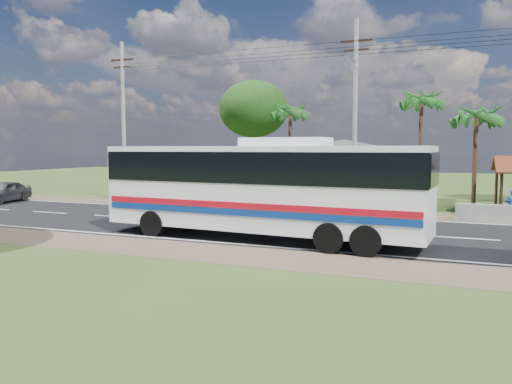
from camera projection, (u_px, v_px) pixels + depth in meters
ground at (265, 226)px, 24.09m from camera, size 120.00×120.00×0.00m
road at (265, 226)px, 24.09m from camera, size 120.00×16.00×0.03m
house at (344, 164)px, 35.48m from camera, size 12.40×10.00×5.00m
utility_poles at (349, 113)px, 28.58m from camera, size 32.80×2.22×11.00m
palm_near at (477, 116)px, 30.20m from camera, size 2.80×2.80×6.70m
palm_mid at (422, 101)px, 35.53m from camera, size 2.80×2.80×8.20m
palm_far at (290, 112)px, 39.78m from camera, size 2.80×2.80×7.70m
tree_behind_house at (253, 109)px, 43.08m from camera, size 6.00×6.00×9.61m
coach_bus at (260, 182)px, 20.27m from camera, size 13.59×3.72×4.17m
motorcycle at (499, 211)px, 26.11m from camera, size 2.01×1.08×1.00m
person at (512, 206)px, 25.11m from camera, size 0.65×0.45×1.71m
small_car at (3, 192)px, 34.66m from camera, size 2.61×4.67×1.50m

